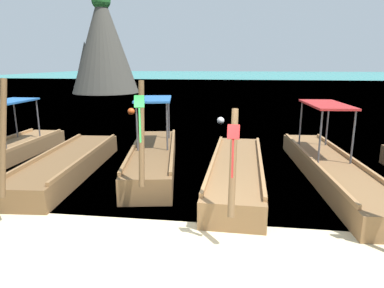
{
  "coord_description": "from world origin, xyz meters",
  "views": [
    {
      "loc": [
        1.1,
        -5.17,
        3.16
      ],
      "look_at": [
        0.0,
        3.11,
        1.15
      ],
      "focal_mm": 31.8,
      "sensor_mm": 36.0,
      "label": 1
    }
  ],
  "objects": [
    {
      "name": "longtail_boat_red_ribbon",
      "position": [
        1.14,
        3.6,
        0.3
      ],
      "size": [
        1.46,
        6.33,
        2.37
      ],
      "color": "brown",
      "rests_on": "ground"
    },
    {
      "name": "mooring_buoy_near",
      "position": [
        0.27,
        12.38,
        0.2
      ],
      "size": [
        0.38,
        0.38,
        0.38
      ],
      "color": "white",
      "rests_on": "sea_water"
    },
    {
      "name": "longtail_boat_green_ribbon",
      "position": [
        -1.34,
        4.38,
        0.38
      ],
      "size": [
        2.13,
        5.94,
        2.8
      ],
      "color": "brown",
      "rests_on": "ground"
    },
    {
      "name": "sea_water",
      "position": [
        0.0,
        61.11,
        0.0
      ],
      "size": [
        120.0,
        120.0,
        0.0
      ],
      "primitive_type": "plane",
      "color": "teal",
      "rests_on": "ground"
    },
    {
      "name": "longtail_boat_yellow_ribbon",
      "position": [
        -3.68,
        3.64,
        0.3
      ],
      "size": [
        1.7,
        5.93,
        2.86
      ],
      "color": "brown",
      "rests_on": "ground"
    },
    {
      "name": "ground",
      "position": [
        0.0,
        0.0,
        0.0
      ],
      "size": [
        120.0,
        120.0,
        0.0
      ],
      "primitive_type": "plane",
      "color": "beige"
    },
    {
      "name": "longtail_boat_pink_ribbon",
      "position": [
        3.71,
        4.14,
        0.34
      ],
      "size": [
        1.7,
        7.4,
        2.8
      ],
      "color": "brown",
      "rests_on": "ground"
    },
    {
      "name": "mooring_buoy_far",
      "position": [
        -5.31,
        14.81,
        0.22
      ],
      "size": [
        0.44,
        0.44,
        0.44
      ],
      "color": "#EA5119",
      "rests_on": "sea_water"
    },
    {
      "name": "karst_rock",
      "position": [
        -13.03,
        30.03,
        5.1
      ],
      "size": [
        7.35,
        6.94,
        10.52
      ],
      "color": "#47443D",
      "rests_on": "ground"
    }
  ]
}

